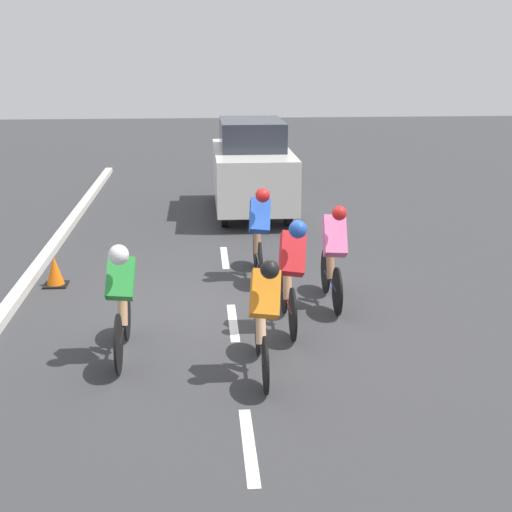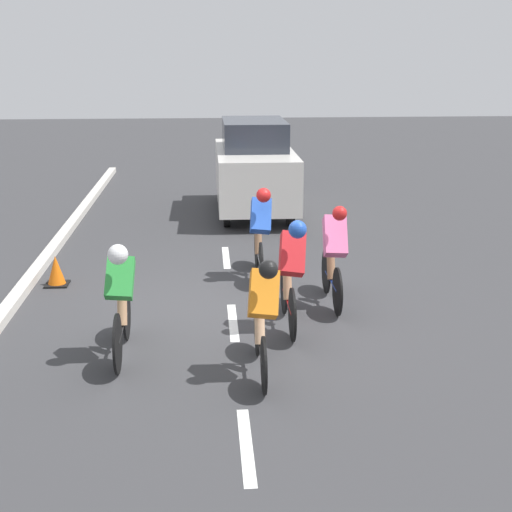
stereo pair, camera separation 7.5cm
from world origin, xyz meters
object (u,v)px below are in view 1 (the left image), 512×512
(support_car, at_px, (252,167))
(cyclist_pink, at_px, (333,253))
(cyclist_red, at_px, (291,270))
(cyclist_orange, at_px, (264,313))
(cyclist_green, at_px, (121,297))
(traffic_cone, at_px, (55,272))
(cyclist_blue, at_px, (259,230))

(support_car, bearing_deg, cyclist_pink, 96.62)
(cyclist_pink, height_order, support_car, support_car)
(cyclist_red, xyz_separation_m, cyclist_orange, (0.49, 1.42, -0.05))
(cyclist_pink, distance_m, cyclist_green, 3.32)
(cyclist_orange, xyz_separation_m, traffic_cone, (3.03, -3.49, -0.53))
(cyclist_green, xyz_separation_m, traffic_cone, (1.37, -2.87, -0.55))
(cyclist_red, bearing_deg, traffic_cone, -30.56)
(cyclist_blue, bearing_deg, traffic_cone, 3.09)
(cyclist_blue, xyz_separation_m, cyclist_pink, (-0.97, 1.39, -0.01))
(cyclist_orange, xyz_separation_m, support_car, (-0.49, -8.53, 0.29))
(cyclist_red, height_order, cyclist_green, cyclist_red)
(traffic_cone, bearing_deg, cyclist_green, 115.46)
(cyclist_green, relative_size, traffic_cone, 3.54)
(cyclist_blue, bearing_deg, cyclist_orange, 86.09)
(cyclist_pink, height_order, cyclist_green, cyclist_pink)
(cyclist_blue, relative_size, cyclist_pink, 1.02)
(cyclist_orange, relative_size, support_car, 0.42)
(cyclist_red, distance_m, traffic_cone, 4.13)
(cyclist_orange, height_order, traffic_cone, cyclist_orange)
(cyclist_pink, bearing_deg, cyclist_orange, 61.87)
(cyclist_red, xyz_separation_m, traffic_cone, (3.52, -2.08, -0.58))
(cyclist_red, distance_m, cyclist_pink, 1.13)
(cyclist_red, height_order, cyclist_orange, cyclist_red)
(cyclist_blue, relative_size, cyclist_orange, 1.01)
(support_car, bearing_deg, cyclist_green, 74.81)
(cyclist_blue, xyz_separation_m, cyclist_green, (1.91, 3.05, -0.02))
(cyclist_green, bearing_deg, cyclist_blue, -122.06)
(cyclist_blue, bearing_deg, cyclist_red, 96.04)
(cyclist_orange, height_order, support_car, support_car)
(cyclist_blue, bearing_deg, support_car, -92.81)
(cyclist_green, height_order, support_car, support_car)
(cyclist_red, bearing_deg, cyclist_orange, 70.91)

